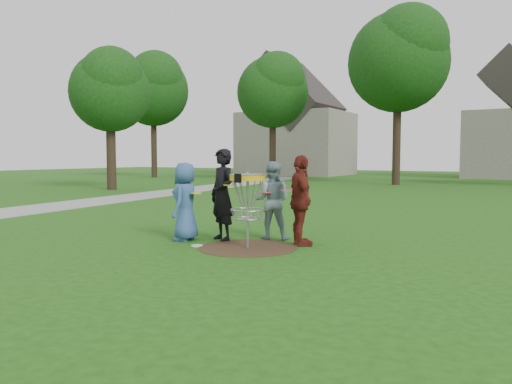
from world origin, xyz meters
The scene contains 11 objects.
ground centered at (0.00, 0.00, 0.00)m, with size 100.00×100.00×0.00m, color #19470F.
dirt_patch centered at (0.00, 0.00, 0.00)m, with size 1.80×1.80×0.01m, color #47331E.
concrete_path centered at (-10.00, 8.00, 0.01)m, with size 2.20×40.00×0.02m, color #9E9E99.
player_blue centered at (-1.48, 0.08, 0.77)m, with size 0.75×0.49×1.54m, color #315689.
player_black centered at (-0.87, 0.47, 0.91)m, with size 0.66×0.43×1.81m, color black.
player_grey centered at (-0.10, 1.10, 0.78)m, with size 0.76×0.59×1.56m, color gray.
player_maroon centered at (0.72, 0.71, 0.84)m, with size 0.99×0.41×1.68m, color maroon.
disc_on_grass centered at (-0.91, -0.32, 0.01)m, with size 0.22×0.22×0.02m, color silver.
disc_golf_basket centered at (0.00, 0.00, 1.02)m, with size 0.66×0.67×1.38m.
held_discs centered at (-0.34, 0.43, 1.01)m, with size 1.95×0.98×0.18m.
tree_row centered at (0.44, 20.67, 6.21)m, with size 51.20×17.42×9.90m.
Camera 1 is at (4.67, -7.64, 1.66)m, focal length 35.00 mm.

